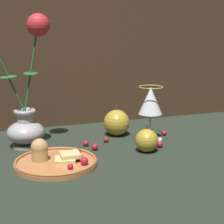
{
  "coord_description": "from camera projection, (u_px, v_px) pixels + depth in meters",
  "views": [
    {
      "loc": [
        -0.29,
        -0.96,
        0.33
      ],
      "look_at": [
        0.06,
        0.02,
        0.1
      ],
      "focal_mm": 60.0,
      "sensor_mm": 36.0,
      "label": 1
    }
  ],
  "objects": [
    {
      "name": "berry_front_center",
      "position": [
        106.0,
        140.0,
        1.12
      ],
      "size": [
        0.02,
        0.02,
        0.02
      ],
      "primitive_type": "sphere",
      "color": "#AD192D",
      "rests_on": "ground_plane"
    },
    {
      "name": "berry_far_right",
      "position": [
        164.0,
        133.0,
        1.19
      ],
      "size": [
        0.02,
        0.02,
        0.02
      ],
      "primitive_type": "sphere",
      "color": "#AD192D",
      "rests_on": "ground_plane"
    },
    {
      "name": "plate_with_pastries",
      "position": [
        55.0,
        160.0,
        0.93
      ],
      "size": [
        0.21,
        0.21,
        0.07
      ],
      "color": "#B77042",
      "rests_on": "ground_plane"
    },
    {
      "name": "berry_by_glass_stem",
      "position": [
        86.0,
        143.0,
        1.08
      ],
      "size": [
        0.02,
        0.02,
        0.02
      ],
      "primitive_type": "sphere",
      "color": "#AD192D",
      "rests_on": "ground_plane"
    },
    {
      "name": "apple_near_glass",
      "position": [
        117.0,
        123.0,
        1.19
      ],
      "size": [
        0.08,
        0.08,
        0.09
      ],
      "color": "#B2932D",
      "rests_on": "ground_plane"
    },
    {
      "name": "berry_near_plate",
      "position": [
        160.0,
        144.0,
        1.07
      ],
      "size": [
        0.02,
        0.02,
        0.02
      ],
      "primitive_type": "sphere",
      "color": "#AD192D",
      "rests_on": "ground_plane"
    },
    {
      "name": "wine_glass",
      "position": [
        150.0,
        103.0,
        1.13
      ],
      "size": [
        0.08,
        0.08,
        0.16
      ],
      "color": "silver",
      "rests_on": "ground_plane"
    },
    {
      "name": "apple_beside_vase",
      "position": [
        147.0,
        140.0,
        1.03
      ],
      "size": [
        0.06,
        0.06,
        0.08
      ],
      "color": "#B2932D",
      "rests_on": "ground_plane"
    },
    {
      "name": "ground_plane",
      "position": [
        95.0,
        150.0,
        1.05
      ],
      "size": [
        2.4,
        2.4,
        0.0
      ],
      "primitive_type": "plane",
      "color": "#232D23",
      "rests_on": "ground"
    },
    {
      "name": "vase",
      "position": [
        23.0,
        100.0,
        1.05
      ],
      "size": [
        0.19,
        0.11,
        0.37
      ],
      "color": "#A3A3A8",
      "rests_on": "ground_plane"
    },
    {
      "name": "berry_under_candlestick",
      "position": [
        95.0,
        147.0,
        1.05
      ],
      "size": [
        0.02,
        0.02,
        0.02
      ],
      "primitive_type": "sphere",
      "color": "#AD192D",
      "rests_on": "ground_plane"
    }
  ]
}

